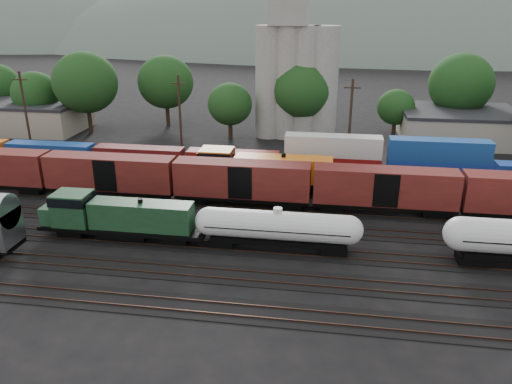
# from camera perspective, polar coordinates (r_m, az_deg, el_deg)

# --- Properties ---
(ground) EXTENTS (600.00, 600.00, 0.00)m
(ground) POSITION_cam_1_polar(r_m,az_deg,el_deg) (51.78, -2.58, -3.77)
(ground) COLOR black
(tracks) EXTENTS (180.00, 33.20, 0.20)m
(tracks) POSITION_cam_1_polar(r_m,az_deg,el_deg) (51.76, -2.59, -3.72)
(tracks) COLOR black
(tracks) RESTS_ON ground
(green_locomotive) EXTENTS (16.32, 2.88, 4.32)m
(green_locomotive) POSITION_cam_1_polar(r_m,az_deg,el_deg) (49.59, -16.01, -2.66)
(green_locomotive) COLOR black
(green_locomotive) RESTS_ON ground
(tank_car_a) EXTENTS (15.40, 2.76, 4.04)m
(tank_car_a) POSITION_cam_1_polar(r_m,az_deg,el_deg) (45.57, 2.47, -4.04)
(tank_car_a) COLOR silver
(tank_car_a) RESTS_ON ground
(orange_locomotive) EXTENTS (19.25, 3.21, 4.81)m
(orange_locomotive) POSITION_cam_1_polar(r_m,az_deg,el_deg) (59.79, 0.01, 2.56)
(orange_locomotive) COLOR black
(orange_locomotive) RESTS_ON ground
(boxcar_string) EXTENTS (138.20, 2.90, 4.20)m
(boxcar_string) POSITION_cam_1_polar(r_m,az_deg,el_deg) (55.13, -1.59, 1.34)
(boxcar_string) COLOR black
(boxcar_string) RESTS_ON ground
(container_wall) EXTENTS (165.76, 2.60, 5.80)m
(container_wall) POSITION_cam_1_polar(r_m,az_deg,el_deg) (67.02, -8.91, 4.05)
(container_wall) COLOR black
(container_wall) RESTS_ON ground
(grain_silo) EXTENTS (13.40, 5.00, 29.00)m
(grain_silo) POSITION_cam_1_polar(r_m,az_deg,el_deg) (82.91, 4.51, 13.81)
(grain_silo) COLOR #9A988D
(grain_silo) RESTS_ON ground
(industrial_sheds) EXTENTS (119.38, 17.26, 5.10)m
(industrial_sheds) POSITION_cam_1_polar(r_m,az_deg,el_deg) (83.56, 6.61, 7.73)
(industrial_sheds) COLOR #9E937F
(industrial_sheds) RESTS_ON ground
(tree_band) EXTENTS (162.33, 24.17, 14.50)m
(tree_band) POSITION_cam_1_polar(r_m,az_deg,el_deg) (84.61, 7.31, 11.57)
(tree_band) COLOR black
(tree_band) RESTS_ON ground
(utility_poles) EXTENTS (122.20, 0.36, 12.00)m
(utility_poles) POSITION_cam_1_polar(r_m,az_deg,el_deg) (70.40, 0.81, 8.38)
(utility_poles) COLOR black
(utility_poles) RESTS_ON ground
(distant_hills) EXTENTS (860.00, 286.00, 130.00)m
(distant_hills) POSITION_cam_1_polar(r_m,az_deg,el_deg) (309.27, 11.57, 12.91)
(distant_hills) COLOR #59665B
(distant_hills) RESTS_ON ground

